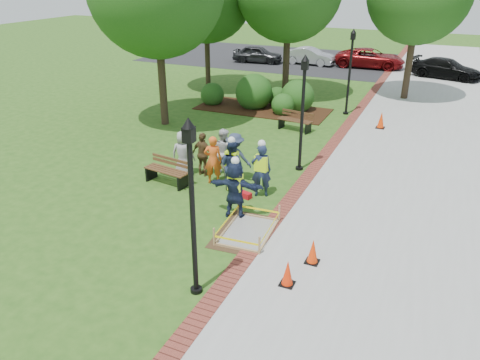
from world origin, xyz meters
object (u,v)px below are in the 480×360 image
at_px(lamp_near, 192,198).
at_px(hivis_worker_b, 261,169).
at_px(wet_concrete_pad, 248,226).
at_px(cone_front, 288,273).
at_px(hivis_worker_c, 232,164).
at_px(hivis_worker_a, 235,187).
at_px(bench_near, 167,176).

relative_size(lamp_near, hivis_worker_b, 2.17).
bearing_deg(wet_concrete_pad, cone_front, -45.42).
xyz_separation_m(lamp_near, hivis_worker_c, (-1.60, 5.41, -1.54)).
bearing_deg(wet_concrete_pad, lamp_near, -91.26).
xyz_separation_m(lamp_near, hivis_worker_a, (-0.69, 3.72, -1.52)).
height_order(wet_concrete_pad, hivis_worker_a, hivis_worker_a).
height_order(wet_concrete_pad, hivis_worker_c, hivis_worker_c).
bearing_deg(wet_concrete_pad, bench_near, 153.72).
bearing_deg(bench_near, hivis_worker_b, 7.97).
xyz_separation_m(wet_concrete_pad, cone_front, (1.81, -1.83, 0.10)).
xyz_separation_m(bench_near, hivis_worker_a, (3.17, -1.16, 0.68)).
bearing_deg(lamp_near, cone_front, 30.67).
xyz_separation_m(hivis_worker_b, hivis_worker_c, (-1.09, 0.06, -0.03)).
height_order(hivis_worker_a, hivis_worker_c, hivis_worker_a).
xyz_separation_m(hivis_worker_a, hivis_worker_b, (0.18, 1.63, 0.01)).
relative_size(hivis_worker_a, hivis_worker_b, 0.99).
xyz_separation_m(bench_near, cone_front, (5.73, -3.77, 0.04)).
xyz_separation_m(bench_near, lamp_near, (3.86, -4.88, 2.19)).
distance_m(wet_concrete_pad, hivis_worker_c, 3.06).
relative_size(hivis_worker_a, hivis_worker_c, 1.03).
height_order(bench_near, hivis_worker_b, hivis_worker_b).
distance_m(lamp_near, hivis_worker_c, 5.85).
distance_m(wet_concrete_pad, hivis_worker_a, 1.31).
relative_size(wet_concrete_pad, bench_near, 1.39).
relative_size(wet_concrete_pad, cone_front, 3.50).
height_order(lamp_near, hivis_worker_a, lamp_near).
relative_size(hivis_worker_b, hivis_worker_c, 1.04).
relative_size(wet_concrete_pad, hivis_worker_b, 1.22).
height_order(cone_front, lamp_near, lamp_near).
bearing_deg(lamp_near, hivis_worker_b, 95.40).
height_order(bench_near, lamp_near, lamp_near).
bearing_deg(cone_front, hivis_worker_c, 128.86).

